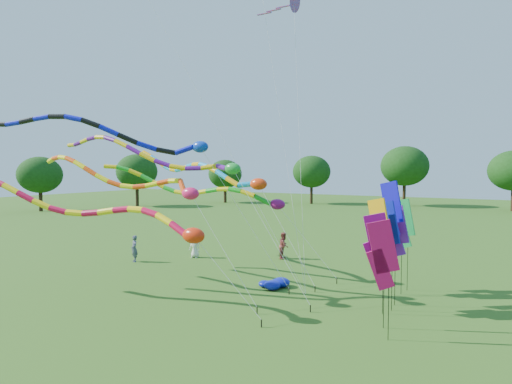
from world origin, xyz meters
The scene contains 21 objects.
ground centered at (0.00, 0.00, 0.00)m, with size 160.00×160.00×0.00m, color #295A18.
tree_ring centered at (-0.23, 2.90, 5.52)m, with size 117.79×119.73×9.61m.
tube_kite_red centered at (-4.97, -0.61, 4.02)m, with size 14.58×2.23×6.24m.
tube_kite_orange centered at (-5.70, 1.54, 5.46)m, with size 13.54×1.11×7.26m.
tube_kite_purple centered at (-5.28, 2.75, 6.67)m, with size 15.81×1.10×8.45m.
tube_kite_blue centered at (-6.78, 0.72, 7.70)m, with size 15.37×6.29×9.37m.
tube_kite_cyan centered at (-5.01, 6.89, 5.76)m, with size 14.06×3.43×7.72m.
tube_kite_green centered at (-4.33, 6.07, 4.74)m, with size 13.83×2.73×6.82m.
delta_kite_high_c centered at (-0.07, 8.19, 15.19)m, with size 4.83×4.85×15.98m.
banner_pole_blue_a centered at (5.99, 4.57, 3.40)m, with size 1.10×0.52×4.66m.
banner_pole_green centered at (6.01, 8.01, 3.27)m, with size 1.14×0.37×4.54m.
banner_pole_magenta_a centered at (6.15, 2.19, 3.12)m, with size 1.10×0.53×4.38m.
banner_pole_violet centered at (5.87, 7.18, 3.02)m, with size 1.15×0.35×4.28m.
banner_pole_orange centered at (5.76, 3.96, 3.54)m, with size 1.11×0.50×4.81m.
banner_pole_red centered at (5.39, 6.79, 3.31)m, with size 1.12×0.45×4.57m.
banner_pole_magenta_b centered at (6.55, 1.15, 3.00)m, with size 1.11×0.51×4.26m.
banner_pole_blue_b centered at (5.95, 5.35, 4.21)m, with size 1.12×0.46×5.48m.
blue_nylon_heap centered at (0.22, 5.20, 0.19)m, with size 1.55×1.51×0.42m.
person_a centered at (-7.66, 9.03, 0.77)m, with size 0.75×0.49×1.54m, color silver.
person_b centered at (-10.23, 6.06, 0.85)m, with size 0.62×0.41×1.70m, color #454B61.
person_c centered at (-2.27, 11.67, 0.88)m, with size 0.85×0.67×1.76m, color #963B36.
Camera 1 is at (9.93, -13.79, 6.00)m, focal length 30.00 mm.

